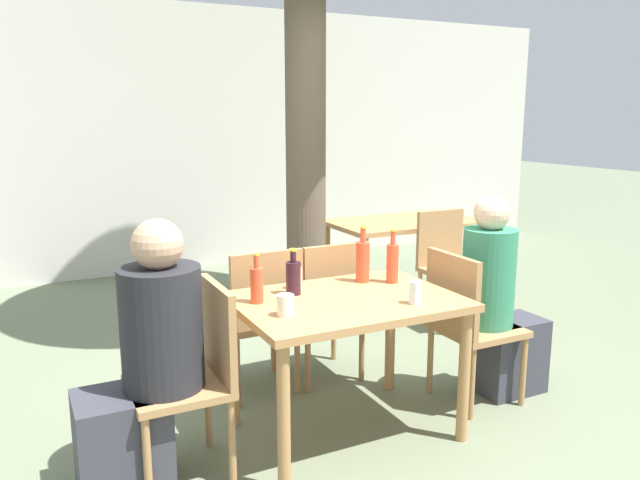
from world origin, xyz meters
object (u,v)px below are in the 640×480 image
(patio_chair_0, at_px, (196,368))
(drinking_glass_0, at_px, (285,305))
(patio_chair_4, at_px, (448,260))
(person_seated_0, at_px, (145,368))
(patio_chair_2, at_px, (261,313))
(soda_bottle_1, at_px, (257,284))
(patio_chair_3, at_px, (328,302))
(drinking_glass_1, at_px, (297,278))
(drinking_glass_2, at_px, (415,292))
(person_seated_1, at_px, (498,309))
(dining_table_front, at_px, (346,317))
(soda_bottle_2, at_px, (363,260))
(wine_bottle_0, at_px, (293,277))
(soda_bottle_3, at_px, (392,262))
(dining_table_back, at_px, (404,231))
(patio_chair_1, at_px, (466,319))

(patio_chair_0, distance_m, drinking_glass_0, 0.51)
(patio_chair_4, height_order, person_seated_0, person_seated_0)
(patio_chair_2, xyz_separation_m, soda_bottle_1, (-0.21, -0.51, 0.33))
(patio_chair_4, bearing_deg, patio_chair_3, -157.19)
(patio_chair_4, bearing_deg, drinking_glass_1, -151.76)
(drinking_glass_0, relative_size, drinking_glass_2, 0.88)
(drinking_glass_1, xyz_separation_m, drinking_glass_2, (0.42, -0.51, 0.00))
(patio_chair_2, relative_size, drinking_glass_2, 7.82)
(patio_chair_2, bearing_deg, drinking_glass_0, 77.64)
(drinking_glass_2, bearing_deg, person_seated_1, 17.09)
(person_seated_0, bearing_deg, dining_table_front, 90.00)
(patio_chair_2, xyz_separation_m, drinking_glass_2, (0.48, -0.88, 0.29))
(dining_table_front, xyz_separation_m, patio_chair_4, (1.62, 1.22, -0.13))
(drinking_glass_0, relative_size, drinking_glass_1, 0.89)
(soda_bottle_2, bearing_deg, dining_table_front, -134.85)
(patio_chair_0, height_order, person_seated_0, person_seated_0)
(patio_chair_2, bearing_deg, patio_chair_3, -180.00)
(patio_chair_2, xyz_separation_m, soda_bottle_2, (0.46, -0.40, 0.36))
(person_seated_0, distance_m, person_seated_1, 2.06)
(drinking_glass_0, bearing_deg, drinking_glass_2, -10.09)
(person_seated_1, bearing_deg, soda_bottle_1, 84.93)
(patio_chair_4, bearing_deg, wine_bottle_0, -150.40)
(soda_bottle_1, bearing_deg, person_seated_0, -167.48)
(soda_bottle_3, bearing_deg, drinking_glass_0, -160.61)
(patio_chair_3, xyz_separation_m, soda_bottle_1, (-0.66, -0.51, 0.33))
(wine_bottle_0, bearing_deg, soda_bottle_2, 6.74)
(dining_table_back, bearing_deg, patio_chair_3, -139.01)
(patio_chair_2, height_order, wine_bottle_0, wine_bottle_0)
(person_seated_1, height_order, soda_bottle_3, person_seated_1)
(soda_bottle_2, distance_m, drinking_glass_2, 0.48)
(drinking_glass_1, bearing_deg, soda_bottle_3, -13.12)
(wine_bottle_0, relative_size, soda_bottle_3, 0.80)
(patio_chair_4, relative_size, soda_bottle_1, 3.57)
(patio_chair_3, height_order, drinking_glass_0, patio_chair_3)
(patio_chair_0, distance_m, patio_chair_2, 0.86)
(drinking_glass_1, bearing_deg, person_seated_1, -12.91)
(soda_bottle_2, height_order, drinking_glass_2, soda_bottle_2)
(person_seated_0, bearing_deg, soda_bottle_2, 100.67)
(patio_chair_3, bearing_deg, dining_table_back, -139.01)
(patio_chair_4, bearing_deg, person_seated_1, -115.46)
(patio_chair_0, relative_size, person_seated_0, 0.74)
(dining_table_back, bearing_deg, patio_chair_4, -90.00)
(patio_chair_4, bearing_deg, soda_bottle_1, -151.97)
(person_seated_1, xyz_separation_m, wine_bottle_0, (-1.25, 0.18, 0.30))
(soda_bottle_3, bearing_deg, patio_chair_4, 40.93)
(patio_chair_1, relative_size, drinking_glass_1, 7.90)
(person_seated_1, xyz_separation_m, drinking_glass_0, (-1.42, -0.12, 0.26))
(patio_chair_2, distance_m, soda_bottle_1, 0.64)
(patio_chair_0, height_order, patio_chair_1, same)
(dining_table_front, height_order, patio_chair_4, patio_chair_4)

